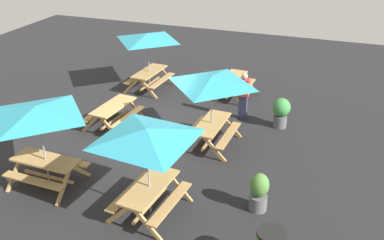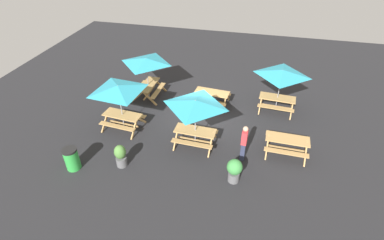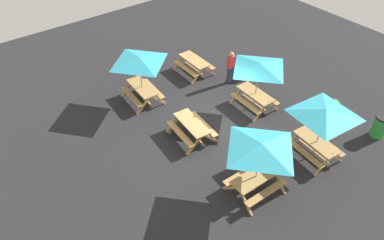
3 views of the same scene
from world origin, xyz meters
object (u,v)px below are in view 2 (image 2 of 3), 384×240
(picnic_table_3, at_px, (195,107))
(picnic_table_4, at_px, (146,64))
(picnic_table_1, at_px, (282,76))
(potted_plant_0, at_px, (121,155))
(potted_plant_1, at_px, (234,170))
(picnic_table_5, at_px, (287,142))
(trash_bin_green, at_px, (72,159))
(person_standing, at_px, (244,142))
(picnic_table_2, at_px, (119,92))
(picnic_table_0, at_px, (212,95))

(picnic_table_3, bearing_deg, picnic_table_4, -42.38)
(picnic_table_1, bearing_deg, potted_plant_0, 47.60)
(picnic_table_1, height_order, potted_plant_1, picnic_table_1)
(picnic_table_3, relative_size, potted_plant_0, 2.28)
(picnic_table_5, bearing_deg, trash_bin_green, 21.35)
(picnic_table_3, distance_m, picnic_table_4, 4.87)
(potted_plant_0, height_order, person_standing, person_standing)
(trash_bin_green, bearing_deg, picnic_table_4, -99.40)
(potted_plant_0, xyz_separation_m, potted_plant_1, (-4.56, -0.22, 0.05))
(picnic_table_2, distance_m, potted_plant_0, 3.00)
(potted_plant_0, relative_size, person_standing, 0.61)
(picnic_table_3, height_order, picnic_table_4, same)
(potted_plant_0, bearing_deg, person_standing, -161.90)
(potted_plant_0, bearing_deg, picnic_table_5, -159.87)
(picnic_table_1, xyz_separation_m, picnic_table_5, (-0.44, 3.33, -1.43))
(picnic_table_1, relative_size, potted_plant_1, 2.27)
(picnic_table_2, relative_size, picnic_table_4, 1.21)
(picnic_table_0, bearing_deg, person_standing, 122.92)
(person_standing, bearing_deg, trash_bin_green, -67.76)
(picnic_table_5, bearing_deg, picnic_table_2, 1.39)
(potted_plant_1, bearing_deg, person_standing, -98.63)
(picnic_table_2, bearing_deg, person_standing, 177.13)
(trash_bin_green, bearing_deg, potted_plant_0, -161.84)
(picnic_table_3, xyz_separation_m, picnic_table_4, (3.45, -3.44, 0.00))
(picnic_table_0, xyz_separation_m, picnic_table_3, (0.11, 3.44, 1.43))
(picnic_table_0, relative_size, picnic_table_4, 0.82)
(picnic_table_5, xyz_separation_m, person_standing, (1.76, 0.84, 0.32))
(picnic_table_4, relative_size, potted_plant_1, 2.27)
(person_standing, bearing_deg, picnic_table_3, -98.31)
(picnic_table_2, distance_m, trash_bin_green, 3.48)
(picnic_table_1, distance_m, person_standing, 4.50)
(picnic_table_4, relative_size, picnic_table_5, 1.27)
(picnic_table_1, distance_m, picnic_table_5, 3.65)
(picnic_table_3, height_order, picnic_table_5, picnic_table_3)
(picnic_table_4, bearing_deg, picnic_table_1, 93.57)
(trash_bin_green, distance_m, person_standing, 6.95)
(person_standing, bearing_deg, picnic_table_5, 119.49)
(picnic_table_4, distance_m, picnic_table_5, 8.10)
(picnic_table_5, distance_m, trash_bin_green, 8.88)
(trash_bin_green, xyz_separation_m, potted_plant_0, (-1.84, -0.60, 0.03))
(picnic_table_3, bearing_deg, trash_bin_green, 33.15)
(picnic_table_2, distance_m, potted_plant_1, 6.13)
(picnic_table_4, relative_size, potted_plant_0, 2.28)
(picnic_table_0, relative_size, potted_plant_0, 1.88)
(picnic_table_5, bearing_deg, potted_plant_0, 21.78)
(trash_bin_green, bearing_deg, picnic_table_5, -160.30)
(picnic_table_2, bearing_deg, potted_plant_1, 164.04)
(picnic_table_0, relative_size, picnic_table_2, 0.68)
(picnic_table_5, height_order, person_standing, person_standing)
(picnic_table_1, distance_m, potted_plant_0, 8.48)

